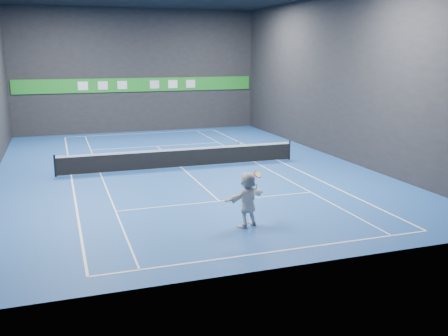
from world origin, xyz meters
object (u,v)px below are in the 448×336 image
object	(u,v)px
tennis_net	(181,157)
player	(248,199)
tennis_ball	(238,142)
tennis_racket	(257,176)

from	to	relation	value
tennis_net	player	bearing A→B (deg)	-90.06
tennis_ball	tennis_net	world-z (taller)	tennis_ball
tennis_ball	tennis_racket	xyz separation A→B (m)	(0.64, -0.16, -1.17)
tennis_ball	tennis_net	xyz separation A→B (m)	(0.28, 9.29, -2.36)
player	tennis_net	size ratio (longest dim) A/B	0.15
player	tennis_net	distance (m)	9.51
tennis_net	tennis_racket	world-z (taller)	tennis_racket
player	tennis_racket	world-z (taller)	tennis_racket
tennis_ball	player	bearing A→B (deg)	-37.53
player	tennis_racket	bearing A→B (deg)	163.19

